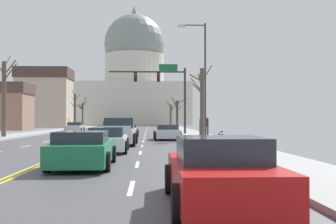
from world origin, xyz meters
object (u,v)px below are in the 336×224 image
(sedan_near_00, at_px, (127,131))
(sedan_near_03, at_px, (107,140))
(pedestrian_00, at_px, (207,125))
(sedan_oncoming_00, at_px, (75,128))
(sedan_oncoming_01, at_px, (109,126))
(sedan_near_04, at_px, (83,150))
(pedestrian_01, at_px, (201,125))
(signal_gantry, at_px, (164,84))
(pickup_truck_near_02, at_px, (119,133))
(sedan_near_01, at_px, (167,132))
(bicycle_parked, at_px, (221,140))
(street_lamp_right, at_px, (202,71))
(sedan_near_05, at_px, (220,174))

(sedan_near_00, xyz_separation_m, sedan_near_03, (-0.07, -17.99, 0.05))
(pedestrian_00, bearing_deg, sedan_oncoming_00, 129.84)
(sedan_oncoming_00, distance_m, sedan_oncoming_01, 9.01)
(sedan_near_04, bearing_deg, sedan_oncoming_00, 100.33)
(sedan_near_00, bearing_deg, sedan_oncoming_00, 120.12)
(sedan_near_00, xyz_separation_m, pedestrian_01, (6.77, -0.44, 0.58))
(signal_gantry, height_order, sedan_near_03, signal_gantry)
(pickup_truck_near_02, distance_m, pedestrian_01, 13.57)
(sedan_near_01, distance_m, bicycle_parked, 10.22)
(sedan_near_03, relative_size, pedestrian_00, 2.43)
(sedan_oncoming_00, bearing_deg, bicycle_parked, -64.79)
(sedan_near_03, height_order, pedestrian_01, pedestrian_01)
(street_lamp_right, relative_size, sedan_near_01, 1.90)
(sedan_near_04, bearing_deg, pickup_truck_near_02, 88.35)
(sedan_near_03, xyz_separation_m, sedan_near_05, (3.43, -13.06, 0.02))
(sedan_oncoming_01, bearing_deg, sedan_near_05, -82.30)
(pedestrian_01, height_order, bicycle_parked, pedestrian_01)
(sedan_near_04, xyz_separation_m, bicycle_parked, (6.28, 8.91, -0.11))
(signal_gantry, bearing_deg, sedan_near_04, -97.50)
(sedan_near_03, relative_size, sedan_near_04, 0.91)
(pickup_truck_near_02, xyz_separation_m, bicycle_parked, (5.93, -3.30, -0.27))
(signal_gantry, xyz_separation_m, sedan_near_05, (-0.15, -35.26, -4.59))
(pedestrian_01, bearing_deg, sedan_near_04, -106.35)
(street_lamp_right, relative_size, sedan_oncoming_01, 2.05)
(street_lamp_right, xyz_separation_m, sedan_near_03, (-6.09, -10.98, -4.69))
(signal_gantry, bearing_deg, sedan_near_03, -99.14)
(signal_gantry, relative_size, sedan_near_05, 1.79)
(signal_gantry, height_order, sedan_near_01, signal_gantry)
(signal_gantry, relative_size, sedan_near_04, 1.67)
(street_lamp_right, height_order, sedan_oncoming_01, street_lamp_right)
(signal_gantry, height_order, pickup_truck_near_02, signal_gantry)
(sedan_oncoming_01, xyz_separation_m, pedestrian_00, (10.30, -24.69, 0.53))
(sedan_near_03, relative_size, sedan_oncoming_01, 1.00)
(street_lamp_right, distance_m, bicycle_parked, 9.77)
(sedan_near_00, height_order, pickup_truck_near_02, pickup_truck_near_02)
(sedan_near_05, bearing_deg, sedan_oncoming_01, 97.70)
(sedan_near_01, distance_m, sedan_oncoming_00, 20.34)
(sedan_near_00, xyz_separation_m, pickup_truck_near_02, (0.08, -12.24, 0.23))
(sedan_near_03, relative_size, sedan_oncoming_00, 0.98)
(sedan_near_01, xyz_separation_m, sedan_near_03, (-3.49, -12.34, 0.01))
(sedan_near_00, xyz_separation_m, pedestrian_00, (6.72, -4.43, 0.60))
(sedan_oncoming_00, height_order, bicycle_parked, sedan_oncoming_00)
(sedan_near_00, distance_m, sedan_near_04, 24.45)
(pickup_truck_near_02, xyz_separation_m, sedan_near_05, (3.27, -18.82, -0.15))
(pickup_truck_near_02, relative_size, sedan_oncoming_00, 1.22)
(pedestrian_00, xyz_separation_m, bicycle_parked, (-0.70, -11.10, -0.64))
(sedan_near_04, xyz_separation_m, pedestrian_01, (7.04, 24.01, 0.52))
(sedan_oncoming_01, bearing_deg, sedan_near_00, -79.98)
(sedan_near_03, bearing_deg, street_lamp_right, 60.96)
(sedan_near_01, xyz_separation_m, sedan_near_05, (-0.06, -25.40, 0.04))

